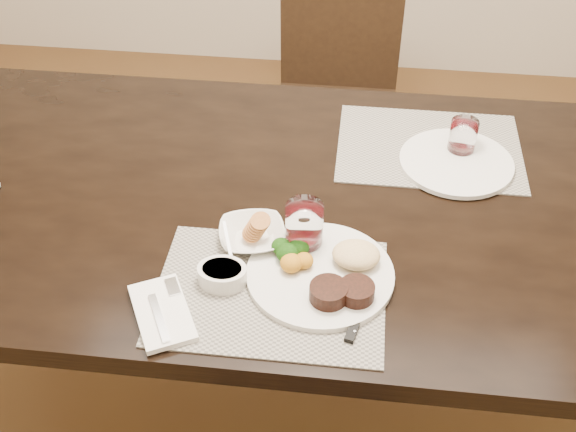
# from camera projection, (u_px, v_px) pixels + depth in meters

# --- Properties ---
(ground_plane) EXTENTS (4.50, 4.50, 0.00)m
(ground_plane) POSITION_uv_depth(u_px,v_px,m) (309.00, 392.00, 2.16)
(ground_plane) COLOR #4C2F18
(ground_plane) RESTS_ON ground
(dining_table) EXTENTS (2.00, 1.00, 0.75)m
(dining_table) POSITION_uv_depth(u_px,v_px,m) (314.00, 226.00, 1.73)
(dining_table) COLOR black
(dining_table) RESTS_ON ground
(chair_far) EXTENTS (0.42, 0.42, 0.90)m
(chair_far) POSITION_uv_depth(u_px,v_px,m) (337.00, 86.00, 2.53)
(chair_far) COLOR black
(chair_far) RESTS_ON ground
(placemat_near) EXTENTS (0.46, 0.34, 0.00)m
(placemat_near) POSITION_uv_depth(u_px,v_px,m) (271.00, 292.00, 1.45)
(placemat_near) COLOR gray
(placemat_near) RESTS_ON dining_table
(placemat_far) EXTENTS (0.46, 0.34, 0.00)m
(placemat_far) POSITION_uv_depth(u_px,v_px,m) (429.00, 147.00, 1.83)
(placemat_far) COLOR gray
(placemat_far) RESTS_ON dining_table
(dinner_plate) EXTENTS (0.30, 0.30, 0.05)m
(dinner_plate) POSITION_uv_depth(u_px,v_px,m) (327.00, 272.00, 1.46)
(dinner_plate) COLOR silver
(dinner_plate) RESTS_ON placemat_near
(napkin_fork) EXTENTS (0.17, 0.20, 0.02)m
(napkin_fork) POSITION_uv_depth(u_px,v_px,m) (162.00, 312.00, 1.40)
(napkin_fork) COLOR white
(napkin_fork) RESTS_ON placemat_near
(steak_knife) EXTENTS (0.04, 0.21, 0.01)m
(steak_knife) POSITION_uv_depth(u_px,v_px,m) (356.00, 315.00, 1.39)
(steak_knife) COLOR white
(steak_knife) RESTS_ON placemat_near
(cracker_bowl) EXTENTS (0.17, 0.17, 0.06)m
(cracker_bowl) POSITION_uv_depth(u_px,v_px,m) (252.00, 235.00, 1.55)
(cracker_bowl) COLOR silver
(cracker_bowl) RESTS_ON placemat_near
(sauce_ramekin) EXTENTS (0.10, 0.15, 0.08)m
(sauce_ramekin) POSITION_uv_depth(u_px,v_px,m) (222.00, 274.00, 1.45)
(sauce_ramekin) COLOR silver
(sauce_ramekin) RESTS_ON placemat_near
(wine_glass_near) EXTENTS (0.08, 0.08, 0.11)m
(wine_glass_near) POSITION_uv_depth(u_px,v_px,m) (304.00, 229.00, 1.52)
(wine_glass_near) COLOR white
(wine_glass_near) RESTS_ON placemat_near
(far_plate) EXTENTS (0.28, 0.28, 0.01)m
(far_plate) POSITION_uv_depth(u_px,v_px,m) (456.00, 162.00, 1.76)
(far_plate) COLOR silver
(far_plate) RESTS_ON placemat_far
(wine_glass_far) EXTENTS (0.07, 0.07, 0.09)m
(wine_glass_far) POSITION_uv_depth(u_px,v_px,m) (462.00, 139.00, 1.78)
(wine_glass_far) COLOR white
(wine_glass_far) RESTS_ON placemat_far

